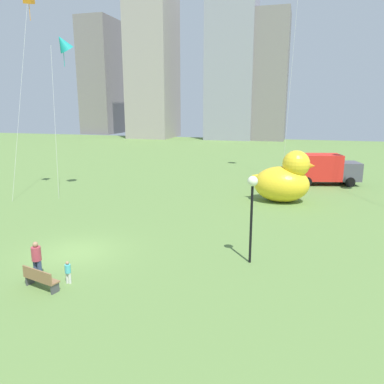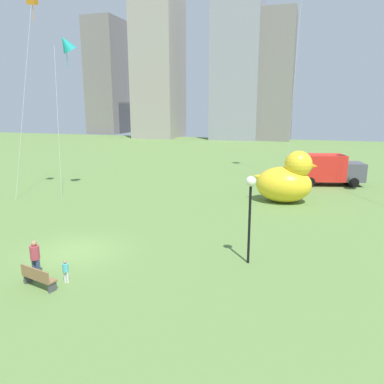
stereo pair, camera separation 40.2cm
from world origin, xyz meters
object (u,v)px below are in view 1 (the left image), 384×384
Objects in this scene: park_bench at (40,278)px; lamppost at (252,196)px; person_adult at (37,258)px; giant_inflatable_duck at (284,180)px; kite_teal at (63,43)px; person_child at (68,271)px; box_truck at (323,169)px.

lamppost is at bearing 32.25° from park_bench.
person_adult is 19.07m from giant_inflatable_duck.
person_adult is 19.21m from kite_teal.
park_bench is 0.42× the size of lamppost.
person_adult is 0.13× the size of kite_teal.
giant_inflatable_duck is at bearing 59.45° from person_adult.
person_adult is 1.67× the size of person_child.
giant_inflatable_duck is at bearing 63.87° from person_child.
park_bench is at bearing -116.02° from box_truck.
lamppost reaches higher than park_bench.
box_truck is (3.28, 7.69, -0.26)m from giant_inflatable_duck.
lamppost reaches higher than person_child.
giant_inflatable_duck is 19.89m from kite_teal.
giant_inflatable_duck is at bearing 85.13° from lamppost.
person_adult is at bearing 131.73° from park_bench.
kite_teal is (-8.00, 14.86, 11.43)m from park_bench.
person_adult is 1.62m from person_child.
box_truck is at bearing 66.92° from giant_inflatable_duck.
person_adult is 9.84m from lamppost.
kite_teal reaches higher than box_truck.
person_adult is at bearing -118.28° from box_truck.
person_adult is 0.39× the size of lamppost.
kite_teal reaches higher than person_adult.
kite_teal is (-8.81, 14.11, 11.36)m from person_child.
park_bench is 19.47m from giant_inflatable_duck.
box_truck is (12.96, 24.10, 0.54)m from person_adult.
giant_inflatable_duck is 1.16× the size of lamppost.
person_adult is 27.37m from box_truck.
kite_teal is at bearing -153.41° from box_truck.
person_adult is (-0.77, 0.87, 0.43)m from park_bench.
box_truck reaches higher than person_child.
park_bench is 1.06× the size of person_adult.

